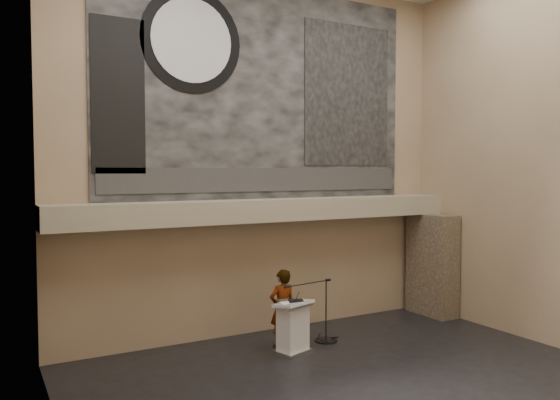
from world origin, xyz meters
TOP-DOWN VIEW (x-y plane):
  - floor at (0.00, 0.00)m, footprint 10.00×10.00m
  - wall_back at (0.00, 4.00)m, footprint 10.00×0.02m
  - wall_left at (-5.00, 0.00)m, footprint 0.02×8.00m
  - wall_right at (5.00, 0.00)m, footprint 0.02×8.00m
  - soffit at (0.00, 3.60)m, footprint 10.00×0.80m
  - sprinkler_left at (-1.60, 3.55)m, footprint 0.04×0.04m
  - sprinkler_right at (1.90, 3.55)m, footprint 0.04×0.04m
  - banner at (0.00, 3.97)m, footprint 8.00×0.05m
  - banner_text_strip at (0.00, 3.93)m, footprint 7.76×0.02m
  - banner_clock_rim at (-1.80, 3.93)m, footprint 2.30×0.02m
  - banner_clock_face at (-1.80, 3.91)m, footprint 1.84×0.02m
  - banner_building_print at (2.40, 3.93)m, footprint 2.60×0.02m
  - banner_brick_print at (-3.40, 3.93)m, footprint 1.10×0.02m
  - stone_pier at (4.65, 3.15)m, footprint 0.60×1.40m
  - lectern at (-0.23, 2.23)m, footprint 0.89×0.74m
  - binder at (-0.16, 2.22)m, footprint 0.37×0.34m
  - papers at (-0.40, 2.18)m, footprint 0.24×0.32m
  - speaker_person at (-0.21, 2.73)m, footprint 0.63×0.42m
  - mic_stand at (0.81, 2.59)m, footprint 1.45×0.52m

SIDE VIEW (x-z plane):
  - floor at x=0.00m, z-range 0.00..0.00m
  - mic_stand at x=0.81m, z-range -0.50..0.92m
  - lectern at x=-0.23m, z-range -0.02..1.12m
  - speaker_person at x=-0.21m, z-range 0.00..1.71m
  - papers at x=-0.40m, z-range 1.10..1.10m
  - binder at x=-0.16m, z-range 1.10..1.14m
  - stone_pier at x=4.65m, z-range 0.00..2.70m
  - sprinkler_left at x=-1.60m, z-range 2.64..2.70m
  - sprinkler_right at x=1.90m, z-range 2.64..2.70m
  - soffit at x=0.00m, z-range 2.70..3.20m
  - banner_text_strip at x=0.00m, z-range 3.38..3.93m
  - wall_back at x=0.00m, z-range 0.00..8.50m
  - wall_left at x=-5.00m, z-range 0.00..8.50m
  - wall_right at x=5.00m, z-range 0.00..8.50m
  - banner_brick_print at x=-3.40m, z-range 3.80..7.00m
  - banner at x=0.00m, z-range 3.20..8.20m
  - banner_building_print at x=2.40m, z-range 4.00..7.60m
  - banner_clock_rim at x=-1.80m, z-range 5.55..7.85m
  - banner_clock_face at x=-1.80m, z-range 5.78..7.62m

